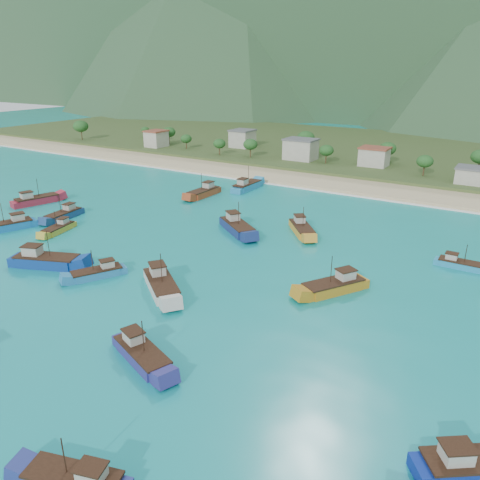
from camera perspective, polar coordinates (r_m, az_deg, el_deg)
The scene contains 21 objects.
ground at distance 70.86m, azimuth -6.31°, elevation -6.94°, with size 600.00×600.00×0.00m, color #0C8085.
beach at distance 137.89m, azimuth 14.29°, elevation 6.26°, with size 400.00×18.00×1.20m, color beige.
land at distance 195.85m, azimuth 19.97°, elevation 9.77°, with size 400.00×110.00×2.40m, color #385123.
surf_line at distance 129.11m, azimuth 12.96°, elevation 5.42°, with size 400.00×2.50×0.08m, color white.
village at distance 155.74m, azimuth 23.32°, elevation 8.57°, with size 205.88×28.70×7.39m.
vegetation at distance 160.28m, azimuth 17.10°, elevation 9.85°, with size 273.10×26.43×9.22m.
boat_4 at distance 73.18m, azimuth 11.44°, elevation -5.63°, with size 8.49×10.97×6.45m.
boat_5 at distance 88.49m, azimuth 25.21°, elevation -2.78°, with size 8.06×2.46×4.75m.
boat_7 at distance 127.68m, azimuth -23.60°, elevation 4.42°, with size 6.28×11.80×6.69m.
boat_8 at distance 104.33m, azimuth -21.20°, elevation 1.23°, with size 4.41×8.89×5.04m.
boat_9 at distance 80.07m, azimuth -16.91°, elevation -3.95°, with size 6.55×9.10×5.27m.
boat_10 at distance 130.92m, azimuth 0.82°, elevation 6.54°, with size 3.49×11.62×6.86m.
boat_11 at distance 73.01m, azimuth -9.58°, elevation -5.49°, with size 11.45×9.82×6.93m.
boat_12 at distance 48.21m, azimuth 26.75°, elevation -23.47°, with size 10.22×8.54×6.13m.
boat_14 at distance 97.15m, azimuth -0.37°, elevation 1.53°, with size 11.79×9.92×7.09m.
boat_17 at distance 97.34m, azimuth 7.52°, elevation 1.29°, with size 9.08×10.13×6.23m.
boat_18 at distance 124.72m, azimuth -4.43°, elevation 5.75°, with size 3.56×11.39×6.69m.
boat_26 at distance 113.11m, azimuth -20.64°, elevation 2.83°, with size 4.23×10.25×5.88m.
boat_28 at distance 57.59m, azimuth -11.90°, elevation -13.54°, with size 10.61×6.40×6.03m.
boat_29 at distance 109.84m, azimuth -26.33°, elevation 1.53°, with size 6.75×11.09×6.30m.
boat_30 at distance 87.09m, azimuth -22.59°, elevation -2.42°, with size 12.60×7.79×7.17m.
Camera 1 is at (39.43, -49.05, 32.57)m, focal length 35.00 mm.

